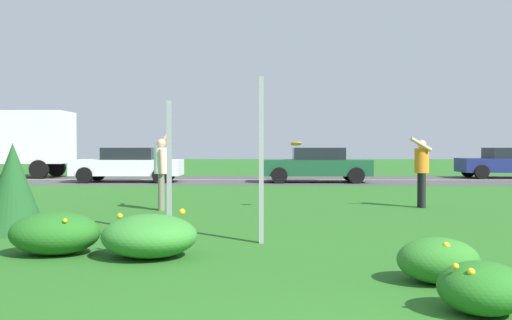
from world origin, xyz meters
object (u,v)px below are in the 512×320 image
person_thrower_white_shirt (161,167)px  car_dark_green_center_right (316,165)px  frisbee_orange (296,144)px  box_truck_silver (3,140)px  person_catcher_orange_shirt (421,167)px  car_white_rightmost (128,165)px  sign_post_near_path (169,167)px  sign_post_by_roadside (261,160)px  car_navy_center_left (508,163)px

person_thrower_white_shirt → car_dark_green_center_right: 11.74m
frisbee_orange → car_dark_green_center_right: frisbee_orange is taller
frisbee_orange → box_truck_silver: 19.51m
car_dark_green_center_right → box_truck_silver: box_truck_silver is taller
person_catcher_orange_shirt → car_white_rightmost: (-9.59, 10.12, -0.24)m
frisbee_orange → box_truck_silver: (-13.50, 14.08, 0.27)m
sign_post_near_path → car_white_rightmost: sign_post_near_path is taller
sign_post_by_roadside → person_catcher_orange_shirt: (3.81, 5.24, -0.28)m
sign_post_by_roadside → car_white_rightmost: (-5.78, 15.35, -0.52)m
person_thrower_white_shirt → box_truck_silver: box_truck_silver is taller
person_thrower_white_shirt → car_white_rightmost: size_ratio=0.43×
car_dark_green_center_right → box_truck_silver: (-14.88, 3.51, 1.06)m
sign_post_near_path → car_white_rightmost: size_ratio=0.50×
sign_post_by_roadside → frisbee_orange: (0.76, 4.79, 0.28)m
sign_post_near_path → sign_post_by_roadside: sign_post_by_roadside is taller
frisbee_orange → sign_post_by_roadside: bearing=-99.1°
person_catcher_orange_shirt → frisbee_orange: size_ratio=6.34×
car_white_rightmost → frisbee_orange: bearing=-58.2°
sign_post_near_path → car_navy_center_left: bearing=53.9°
box_truck_silver → person_thrower_white_shirt: bearing=-54.1°
sign_post_near_path → frisbee_orange: 4.56m
sign_post_by_roadside → car_navy_center_left: bearing=58.5°
person_catcher_orange_shirt → box_truck_silver: 21.45m
car_dark_green_center_right → car_white_rightmost: bearing=180.0°
car_dark_green_center_right → sign_post_by_roadside: bearing=-97.9°
car_navy_center_left → car_dark_green_center_right: size_ratio=1.00×
person_catcher_orange_shirt → car_white_rightmost: size_ratio=0.38×
car_white_rightmost → sign_post_by_roadside: bearing=-69.4°
person_thrower_white_shirt → car_dark_green_center_right: (4.50, 10.84, -0.26)m
sign_post_by_roadside → box_truck_silver: size_ratio=0.38×
box_truck_silver → car_white_rightmost: bearing=-26.8°
sign_post_by_roadside → sign_post_near_path: bearing=150.3°
frisbee_orange → car_navy_center_left: bearing=52.5°
person_catcher_orange_shirt → car_white_rightmost: bearing=133.5°
sign_post_near_path → car_dark_green_center_right: 14.94m
sign_post_by_roadside → person_thrower_white_shirt: 5.10m
car_white_rightmost → person_catcher_orange_shirt: bearing=-46.5°
sign_post_by_roadside → car_dark_green_center_right: 15.51m
car_navy_center_left → box_truck_silver: size_ratio=0.67×
person_catcher_orange_shirt → car_navy_center_left: (7.75, 13.63, -0.24)m
sign_post_near_path → car_dark_green_center_right: size_ratio=0.50×
car_white_rightmost → box_truck_silver: bearing=153.2°
person_catcher_orange_shirt → frisbee_orange: bearing=-171.6°
sign_post_near_path → person_thrower_white_shirt: (-0.81, 3.63, -0.12)m
sign_post_by_roadside → frisbee_orange: sign_post_by_roadside is taller
person_thrower_white_shirt → person_catcher_orange_shirt: bearing=6.7°
car_navy_center_left → car_white_rightmost: 17.69m
person_thrower_white_shirt → box_truck_silver: bearing=125.9°
frisbee_orange → car_white_rightmost: frisbee_orange is taller
sign_post_near_path → sign_post_by_roadside: 1.79m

